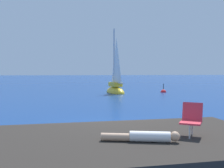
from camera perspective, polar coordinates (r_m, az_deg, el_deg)
The scene contains 8 objects.
ground_plane at distance 10.67m, azimuth -1.67°, elevation -9.73°, with size 160.00×160.00×0.00m, color navy.
shore_ledge at distance 6.85m, azimuth 3.91°, elevation -13.95°, with size 6.84×3.99×0.77m, color #2D2823.
boulder_seaward at distance 9.22m, azimuth -1.89°, elevation -11.85°, with size 1.00×0.80×0.55m, color #292624.
boulder_inland at distance 8.87m, azimuth 2.19°, elevation -12.47°, with size 1.31×1.04×0.72m, color #2A221F.
sailboat_near at distance 26.50m, azimuth 0.71°, elevation -1.05°, with size 2.17×3.78×6.82m.
person_sunbather at distance 6.28m, azimuth 6.68°, elevation -10.85°, with size 1.75×0.50×0.25m.
beach_chair at distance 6.98m, azimuth 16.24°, elevation -6.78°, with size 0.71×0.75×0.80m.
marker_buoy at distance 27.52m, azimuth 10.64°, elevation -1.70°, with size 0.56×0.56×1.13m.
Camera 1 is at (-0.58, -10.38, 2.42)m, focal length 43.91 mm.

